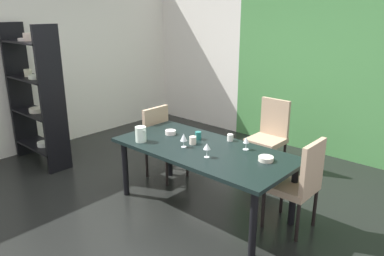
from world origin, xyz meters
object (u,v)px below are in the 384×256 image
object	(u,v)px
chair_right_far	(299,181)
dining_table	(203,154)
serving_bowl_rear	(171,132)
cup_front	(193,140)
cup_center	(230,138)
pitcher_south	(141,134)
wine_glass_north	(246,141)
serving_bowl_east	(266,159)
chair_left_far	(163,139)
wine_glass_left	(184,137)
cup_right	(198,135)
chair_head_far	(270,133)
display_shelf	(35,95)
wine_glass_near_shelf	(207,147)

from	to	relation	value
chair_right_far	dining_table	bearing A→B (deg)	107.89
serving_bowl_rear	cup_front	distance (m)	0.43
serving_bowl_rear	cup_center	world-z (taller)	cup_center
chair_right_far	pitcher_south	xyz separation A→B (m)	(-1.63, -0.63, 0.28)
chair_right_far	wine_glass_north	bearing A→B (deg)	94.69
dining_table	wine_glass_north	size ratio (longest dim) A/B	14.28
serving_bowl_east	serving_bowl_rear	size ratio (longest dim) A/B	1.18
dining_table	pitcher_south	size ratio (longest dim) A/B	11.49
chair_left_far	cup_center	bearing A→B (deg)	93.33
wine_glass_left	cup_center	bearing A→B (deg)	62.95
chair_left_far	serving_bowl_east	size ratio (longest dim) A/B	6.16
chair_right_far	serving_bowl_east	xyz separation A→B (m)	(-0.29, -0.17, 0.21)
chair_left_far	cup_right	distance (m)	0.80
dining_table	cup_right	size ratio (longest dim) A/B	22.51
cup_front	cup_center	world-z (taller)	cup_front
chair_head_far	display_shelf	world-z (taller)	display_shelf
wine_glass_north	wine_glass_near_shelf	bearing A→B (deg)	-111.30
serving_bowl_east	wine_glass_left	bearing A→B (deg)	-163.12
wine_glass_north	cup_front	xyz separation A→B (m)	(-0.53, -0.25, -0.06)
display_shelf	wine_glass_near_shelf	size ratio (longest dim) A/B	13.27
chair_left_far	cup_front	xyz separation A→B (m)	(0.81, -0.30, 0.25)
cup_front	dining_table	bearing A→B (deg)	-4.11
serving_bowl_rear	serving_bowl_east	bearing A→B (deg)	2.55
chair_left_far	display_shelf	distance (m)	1.92
wine_glass_north	pitcher_south	size ratio (longest dim) A/B	0.80
wine_glass_near_shelf	cup_front	size ratio (longest dim) A/B	1.69
chair_head_far	pitcher_south	xyz separation A→B (m)	(-0.65, -1.72, 0.27)
chair_head_far	wine_glass_left	size ratio (longest dim) A/B	6.46
serving_bowl_rear	cup_front	xyz separation A→B (m)	(0.42, -0.07, 0.02)
wine_glass_north	serving_bowl_east	world-z (taller)	wine_glass_north
chair_left_far	wine_glass_near_shelf	distance (m)	1.30
cup_front	cup_center	xyz separation A→B (m)	(0.24, 0.36, -0.01)
wine_glass_north	cup_center	bearing A→B (deg)	158.97
display_shelf	wine_glass_left	size ratio (longest dim) A/B	12.81
chair_left_far	wine_glass_north	distance (m)	1.37
chair_right_far	cup_front	world-z (taller)	chair_right_far
wine_glass_near_shelf	wine_glass_north	size ratio (longest dim) A/B	1.06
dining_table	cup_right	world-z (taller)	cup_right
chair_right_far	wine_glass_left	xyz separation A→B (m)	(-1.15, -0.44, 0.30)
dining_table	wine_glass_left	world-z (taller)	wine_glass_left
dining_table	serving_bowl_rear	bearing A→B (deg)	171.81
wine_glass_near_shelf	chair_head_far	bearing A→B (deg)	97.31
chair_right_far	wine_glass_near_shelf	bearing A→B (deg)	122.20
chair_left_far	cup_front	bearing A→B (deg)	69.44
chair_head_far	display_shelf	bearing A→B (deg)	36.71
chair_left_far	pitcher_south	world-z (taller)	chair_left_far
cup_front	wine_glass_near_shelf	bearing A→B (deg)	-27.76
dining_table	chair_left_far	world-z (taller)	chair_left_far
cup_center	pitcher_south	bearing A→B (deg)	-136.73
wine_glass_near_shelf	pitcher_south	bearing A→B (deg)	-170.83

